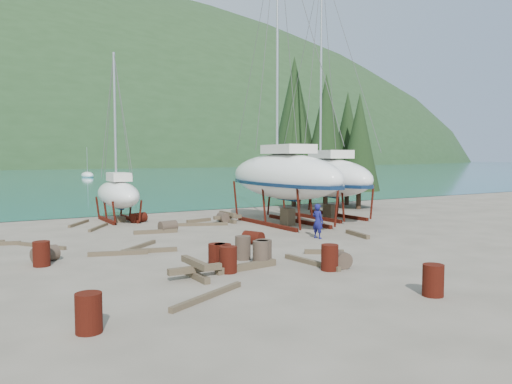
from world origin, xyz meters
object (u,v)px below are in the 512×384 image
large_sailboat_far (325,177)px  small_sailboat_shore (118,194)px  large_sailboat_near (283,176)px  worker (318,221)px

large_sailboat_far → small_sailboat_shore: large_sailboat_far is taller
large_sailboat_near → small_sailboat_shore: size_ratio=1.72×
large_sailboat_far → small_sailboat_shore: 12.76m
large_sailboat_far → worker: size_ratio=9.69×
small_sailboat_shore → worker: size_ratio=6.10×
small_sailboat_shore → worker: bearing=-59.1°
large_sailboat_near → worker: bearing=-101.1°
large_sailboat_far → small_sailboat_shore: bearing=168.1°
large_sailboat_near → small_sailboat_shore: (-7.64, 6.18, -1.12)m
worker → large_sailboat_far: bearing=-53.4°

